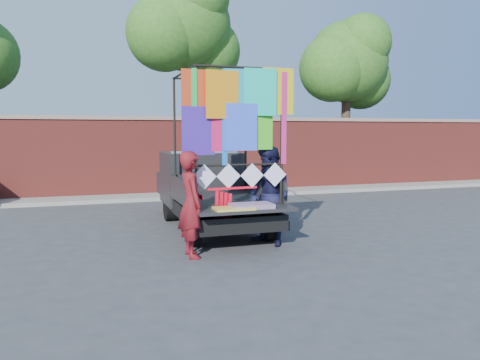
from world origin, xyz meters
name	(u,v)px	position (x,y,z in m)	size (l,w,h in m)	color
ground	(222,242)	(0.00, 0.00, 0.00)	(90.00, 90.00, 0.00)	#38383A
brick_wall	(164,155)	(0.00, 7.00, 1.33)	(30.00, 0.45, 2.61)	#9B352D
curb	(169,196)	(0.00, 6.30, 0.06)	(30.00, 1.20, 0.12)	gray
tree_mid	(186,29)	(1.02, 8.12, 5.70)	(4.20, 3.30, 7.73)	#38281C
tree_right	(349,65)	(7.52, 8.12, 4.75)	(4.20, 3.30, 6.62)	#38281C
pickup_truck	(206,188)	(0.16, 1.92, 0.82)	(2.06, 5.18, 3.26)	black
woman	(191,204)	(-0.78, -0.82, 0.90)	(0.66, 0.43, 1.80)	maroon
man	(270,196)	(0.79, -0.46, 0.93)	(0.90, 0.70, 1.86)	#141533
streamer_bundle	(227,199)	(-0.10, -0.66, 0.94)	(0.94, 0.13, 0.65)	#F90D26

